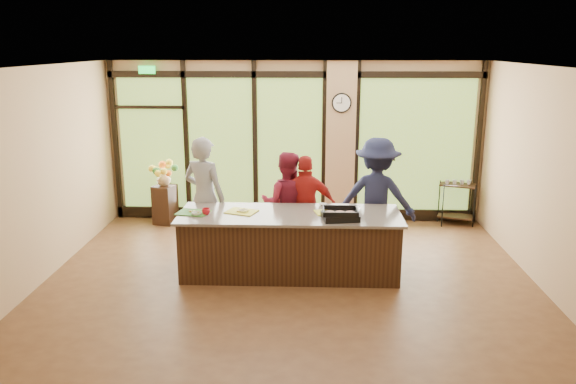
# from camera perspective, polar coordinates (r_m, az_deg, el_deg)

# --- Properties ---
(floor) EXTENTS (7.00, 7.00, 0.00)m
(floor) POSITION_cam_1_polar(r_m,az_deg,el_deg) (8.12, 0.11, -9.03)
(floor) COLOR #50301C
(floor) RESTS_ON ground
(ceiling) EXTENTS (7.00, 7.00, 0.00)m
(ceiling) POSITION_cam_1_polar(r_m,az_deg,el_deg) (7.44, 0.12, 12.63)
(ceiling) COLOR white
(ceiling) RESTS_ON back_wall
(back_wall) EXTENTS (7.00, 0.00, 7.00)m
(back_wall) POSITION_cam_1_polar(r_m,az_deg,el_deg) (10.58, 0.71, 5.09)
(back_wall) COLOR tan
(back_wall) RESTS_ON floor
(left_wall) EXTENTS (0.00, 6.00, 6.00)m
(left_wall) POSITION_cam_1_polar(r_m,az_deg,el_deg) (8.52, -24.13, 1.41)
(left_wall) COLOR tan
(left_wall) RESTS_ON floor
(right_wall) EXTENTS (0.00, 6.00, 6.00)m
(right_wall) POSITION_cam_1_polar(r_m,az_deg,el_deg) (8.29, 25.07, 0.98)
(right_wall) COLOR tan
(right_wall) RESTS_ON floor
(window_wall) EXTENTS (6.90, 0.12, 3.00)m
(window_wall) POSITION_cam_1_polar(r_m,az_deg,el_deg) (10.55, 1.59, 4.48)
(window_wall) COLOR tan
(window_wall) RESTS_ON floor
(island_base) EXTENTS (3.10, 1.00, 0.88)m
(island_base) POSITION_cam_1_polar(r_m,az_deg,el_deg) (8.24, 0.19, -5.38)
(island_base) COLOR black
(island_base) RESTS_ON floor
(countertop) EXTENTS (3.20, 1.10, 0.04)m
(countertop) POSITION_cam_1_polar(r_m,az_deg,el_deg) (8.09, 0.19, -2.32)
(countertop) COLOR gray
(countertop) RESTS_ON island_base
(wall_clock) EXTENTS (0.36, 0.04, 0.36)m
(wall_clock) POSITION_cam_1_polar(r_m,az_deg,el_deg) (10.36, 5.47, 9.01)
(wall_clock) COLOR black
(wall_clock) RESTS_ON window_wall
(cook_left) EXTENTS (0.82, 0.69, 1.92)m
(cook_left) POSITION_cam_1_polar(r_m,az_deg,el_deg) (8.87, -8.47, -0.54)
(cook_left) COLOR gray
(cook_left) RESTS_ON floor
(cook_midleft) EXTENTS (0.83, 0.66, 1.67)m
(cook_midleft) POSITION_cam_1_polar(r_m,az_deg,el_deg) (8.91, -0.19, -1.16)
(cook_midleft) COLOR maroon
(cook_midleft) RESTS_ON floor
(cook_midright) EXTENTS (0.97, 0.44, 1.62)m
(cook_midright) POSITION_cam_1_polar(r_m,az_deg,el_deg) (8.83, 1.84, -1.47)
(cook_midright) COLOR #A81C19
(cook_midright) RESTS_ON floor
(cook_right) EXTENTS (1.36, 0.99, 1.90)m
(cook_right) POSITION_cam_1_polar(r_m,az_deg,el_deg) (8.92, 9.00, -0.57)
(cook_right) COLOR #191D37
(cook_right) RESTS_ON floor
(roasting_pan) EXTENTS (0.54, 0.45, 0.09)m
(roasting_pan) POSITION_cam_1_polar(r_m,az_deg,el_deg) (7.83, 5.32, -2.49)
(roasting_pan) COLOR black
(roasting_pan) RESTS_ON countertop
(mixing_bowl) EXTENTS (0.45, 0.45, 0.09)m
(mixing_bowl) POSITION_cam_1_polar(r_m,az_deg,el_deg) (8.06, 6.08, -2.01)
(mixing_bowl) COLOR silver
(mixing_bowl) RESTS_ON countertop
(cutting_board_left) EXTENTS (0.50, 0.42, 0.01)m
(cutting_board_left) POSITION_cam_1_polar(r_m,az_deg,el_deg) (8.22, -9.62, -2.07)
(cutting_board_left) COLOR #387F2E
(cutting_board_left) RESTS_ON countertop
(cutting_board_center) EXTENTS (0.51, 0.45, 0.01)m
(cutting_board_center) POSITION_cam_1_polar(r_m,az_deg,el_deg) (8.18, -4.74, -2.00)
(cutting_board_center) COLOR yellow
(cutting_board_center) RESTS_ON countertop
(cutting_board_right) EXTENTS (0.43, 0.36, 0.01)m
(cutting_board_right) POSITION_cam_1_polar(r_m,az_deg,el_deg) (8.14, 4.13, -2.07)
(cutting_board_right) COLOR yellow
(cutting_board_right) RESTS_ON countertop
(prep_bowl_near) EXTENTS (0.17, 0.17, 0.05)m
(prep_bowl_near) POSITION_cam_1_polar(r_m,az_deg,el_deg) (8.10, -9.28, -2.19)
(prep_bowl_near) COLOR silver
(prep_bowl_near) RESTS_ON countertop
(prep_bowl_mid) EXTENTS (0.13, 0.13, 0.04)m
(prep_bowl_mid) POSITION_cam_1_polar(r_m,az_deg,el_deg) (8.14, -4.54, -1.96)
(prep_bowl_mid) COLOR silver
(prep_bowl_mid) RESTS_ON countertop
(prep_bowl_far) EXTENTS (0.13, 0.13, 0.03)m
(prep_bowl_far) POSITION_cam_1_polar(r_m,az_deg,el_deg) (8.50, 3.55, -1.27)
(prep_bowl_far) COLOR silver
(prep_bowl_far) RESTS_ON countertop
(red_ramekin) EXTENTS (0.14, 0.14, 0.09)m
(red_ramekin) POSITION_cam_1_polar(r_m,az_deg,el_deg) (8.10, -8.32, -1.97)
(red_ramekin) COLOR #B4121F
(red_ramekin) RESTS_ON countertop
(flower_stand) EXTENTS (0.46, 0.46, 0.73)m
(flower_stand) POSITION_cam_1_polar(r_m,az_deg,el_deg) (10.79, -12.37, -1.25)
(flower_stand) COLOR black
(flower_stand) RESTS_ON floor
(flower_vase) EXTENTS (0.32, 0.32, 0.27)m
(flower_vase) POSITION_cam_1_polar(r_m,az_deg,el_deg) (10.66, -12.52, 1.35)
(flower_vase) COLOR #957951
(flower_vase) RESTS_ON flower_stand
(bar_cart) EXTENTS (0.71, 0.56, 0.86)m
(bar_cart) POSITION_cam_1_polar(r_m,az_deg,el_deg) (10.90, 16.77, -0.56)
(bar_cart) COLOR black
(bar_cart) RESTS_ON floor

